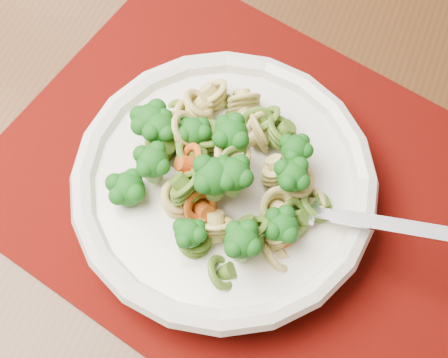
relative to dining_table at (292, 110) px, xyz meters
The scene contains 5 objects.
dining_table is the anchor object (origin of this frame).
placemat 0.18m from the dining_table, 74.02° to the right, with size 0.42×0.32×0.00m, color #4D0803.
pasta_bowl 0.21m from the dining_table, 79.52° to the right, with size 0.24×0.24×0.05m.
pasta_broccoli_heap 0.22m from the dining_table, 79.52° to the right, with size 0.21×0.21×0.06m, color #C8BB62, non-canonical shape.
fork 0.23m from the dining_table, 58.17° to the right, with size 0.19×0.02×0.01m, color silver, non-canonical shape.
Camera 1 is at (0.76, -0.23, 1.22)m, focal length 50.00 mm.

